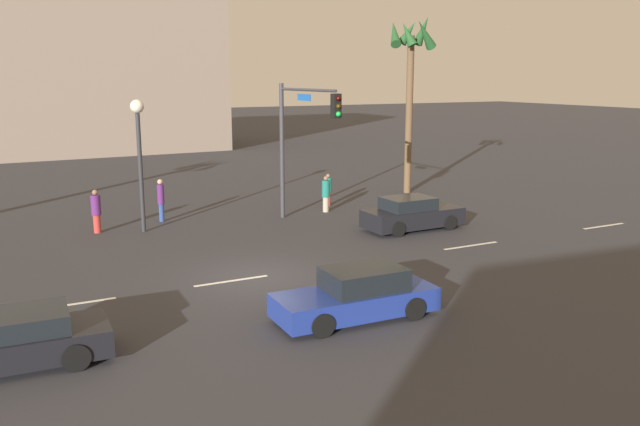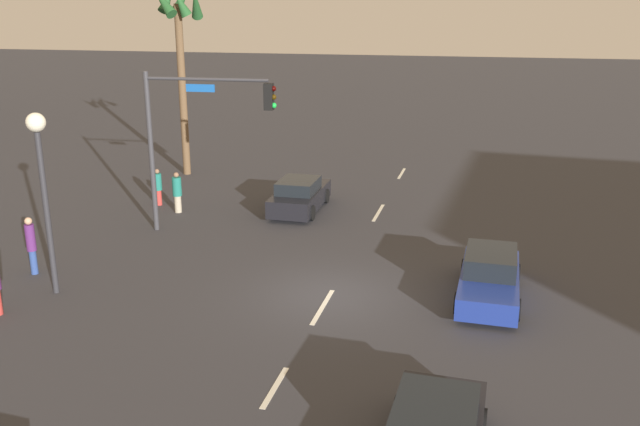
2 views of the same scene
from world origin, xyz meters
name	(u,v)px [view 2 (image 2 of 2)]	position (x,y,z in m)	size (l,w,h in m)	color
ground_plane	(330,295)	(0.00, 0.00, 0.00)	(220.00, 220.00, 0.00)	#333338
lane_stripe_2	(275,387)	(-5.43, 0.00, 0.01)	(1.82, 0.14, 0.01)	silver
lane_stripe_3	(323,307)	(-0.91, 0.00, 0.01)	(2.48, 0.14, 0.01)	silver
lane_stripe_4	(378,213)	(8.89, 0.00, 0.01)	(2.55, 0.14, 0.01)	silver
lane_stripe_5	(402,173)	(16.30, 0.00, 0.01)	(2.42, 0.14, 0.01)	silver
car_1	(300,196)	(8.43, 3.36, 0.66)	(4.35, 1.93, 1.41)	black
car_4	(490,277)	(1.04, -4.68, 0.64)	(4.50, 1.88, 1.39)	navy
traffic_signal	(192,126)	(4.59, 6.41, 4.18)	(0.51, 5.07, 6.14)	#38383D
streetlamp	(41,168)	(-1.89, 8.19, 3.93)	(0.56, 0.56, 5.53)	#2D2D33
pedestrian_0	(158,186)	(7.69, 9.64, 0.85)	(0.36, 0.36, 1.63)	#BF3833
pedestrian_1	(31,244)	(-0.73, 9.80, 1.05)	(0.41, 0.41, 1.93)	#2D478C
pedestrian_3	(177,192)	(6.88, 8.32, 0.91)	(0.51, 0.51, 1.75)	#B2A58C
palm_tree_1	(180,33)	(13.42, 10.92, 7.21)	(2.60, 2.66, 9.70)	brown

